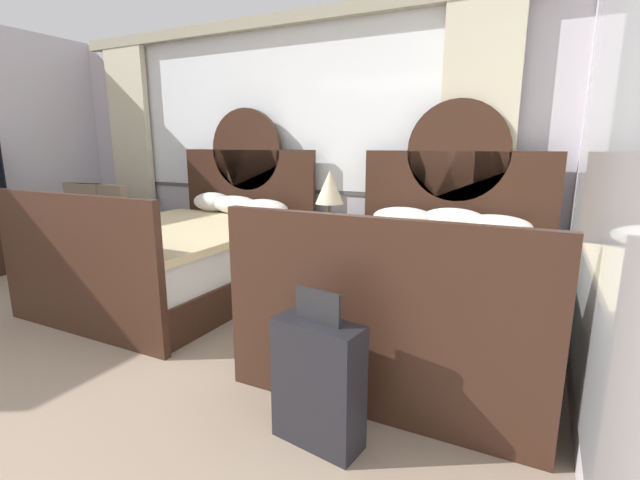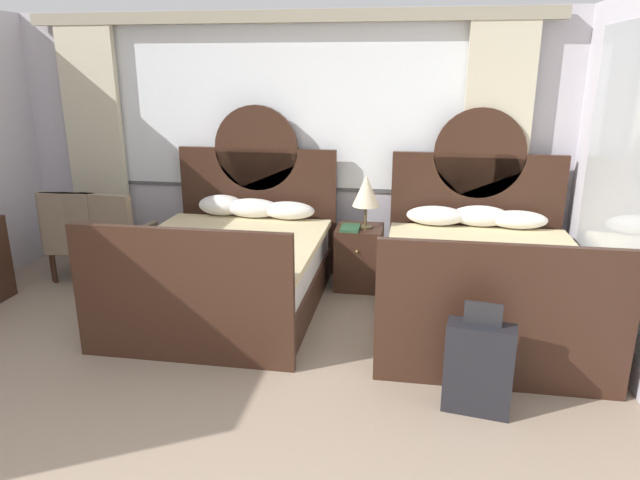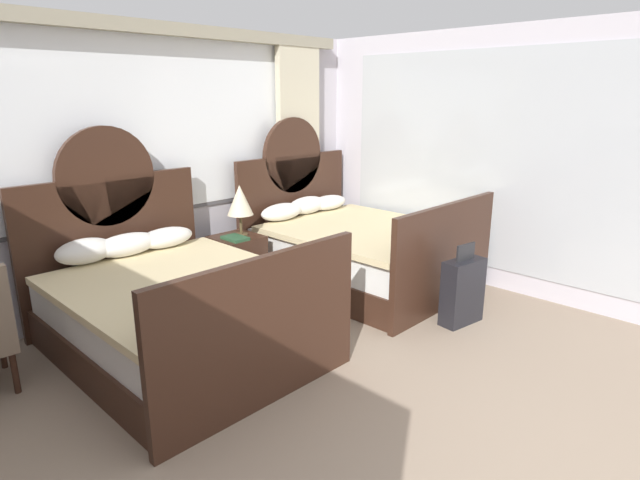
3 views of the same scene
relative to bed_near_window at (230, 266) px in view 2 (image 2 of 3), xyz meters
The scene contains 10 objects.
wall_back_window 1.60m from the bed_near_window, 76.22° to the left, with size 5.82×0.22×2.70m.
bed_near_window is the anchor object (origin of this frame).
bed_near_mirror 2.26m from the bed_near_window, ahead, with size 1.69×2.18×1.78m.
nightstand_between_beds 1.31m from the bed_near_window, 30.17° to the left, with size 0.46×0.48×0.62m.
table_lamp_on_nightstand 1.48m from the bed_near_window, 28.59° to the left, with size 0.27×0.27×0.53m.
book_on_nightstand 1.22m from the bed_near_window, 28.36° to the left, with size 0.18×0.26×0.03m.
armchair_by_window_left 1.41m from the bed_near_window, 162.64° to the left, with size 0.61×0.61×0.95m.
armchair_by_window_centre 1.83m from the bed_near_window, 166.69° to the left, with size 0.64×0.64×0.95m.
armchair_by_window_right 1.84m from the bed_near_window, 166.82° to the left, with size 0.56×0.56×0.95m.
suitcase_on_floor 2.53m from the bed_near_window, 33.73° to the right, with size 0.45×0.24×0.76m.
Camera 2 is at (1.36, -1.59, 2.15)m, focal length 32.05 mm.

